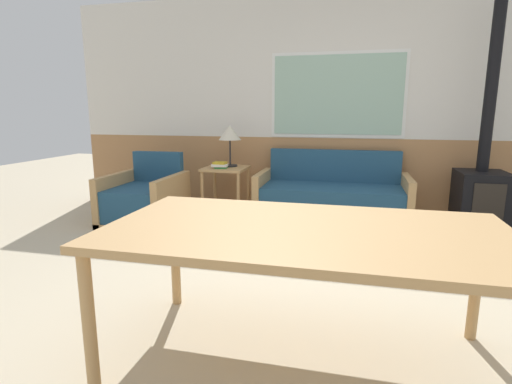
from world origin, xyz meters
TOP-DOWN VIEW (x-y plane):
  - ground_plane at (0.00, 0.00)m, footprint 16.00×16.00m
  - wall_back at (-0.00, 2.63)m, footprint 7.20×0.09m
  - couch at (-0.08, 2.16)m, footprint 1.75×0.78m
  - armchair at (-2.20, 1.57)m, footprint 0.79×0.88m
  - side_table at (-1.38, 2.12)m, footprint 0.52×0.52m
  - table_lamp at (-1.35, 2.21)m, footprint 0.28×0.28m
  - book_stack at (-1.42, 2.02)m, footprint 0.21×0.18m
  - dining_table at (-0.07, -0.68)m, footprint 1.95×1.02m
  - wood_stove at (1.52, 2.17)m, footprint 0.50×0.56m

SIDE VIEW (x-z plane):
  - ground_plane at x=0.00m, z-range 0.00..0.00m
  - armchair at x=-2.20m, z-range -0.15..0.64m
  - couch at x=-0.08m, z-range -0.15..0.66m
  - side_table at x=-1.38m, z-range 0.19..0.79m
  - wood_stove at x=1.52m, z-range -0.70..1.82m
  - book_stack at x=-1.42m, z-range 0.60..0.68m
  - dining_table at x=-0.07m, z-range 0.30..1.03m
  - table_lamp at x=-1.35m, z-range 0.74..1.25m
  - wall_back at x=0.00m, z-range 0.01..2.71m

